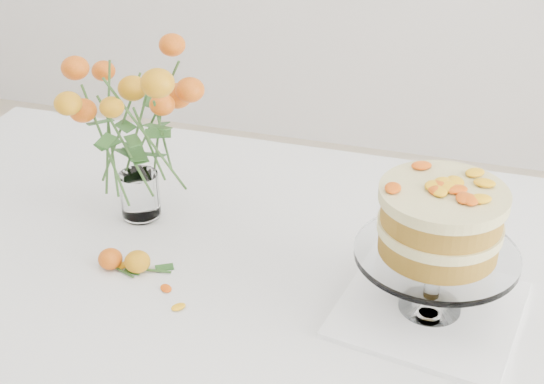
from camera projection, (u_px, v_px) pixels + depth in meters
The scene contains 9 objects.
table at pixel (209, 283), 1.44m from camera, with size 1.43×0.93×0.76m.
napkin at pixel (429, 310), 1.23m from camera, with size 0.28×0.28×0.01m, color white.
cake_stand at pixel (440, 227), 1.15m from camera, with size 0.26×0.26×0.23m.
rose_vase at pixel (132, 112), 1.38m from camera, with size 0.31×0.31×0.38m.
loose_rose_near at pixel (138, 262), 1.32m from camera, with size 0.08×0.05×0.04m.
loose_rose_far at pixel (110, 259), 1.33m from camera, with size 0.08×0.04×0.04m.
stray_petal_a at pixel (123, 265), 1.34m from camera, with size 0.03×0.02×0.00m, color #FFB110.
stray_petal_b at pixel (166, 289), 1.28m from camera, with size 0.03×0.02×0.00m, color #FFB110.
stray_petal_c at pixel (178, 307), 1.24m from camera, with size 0.03×0.02×0.00m, color #FFB110.
Camera 1 is at (0.46, -1.07, 1.54)m, focal length 50.00 mm.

